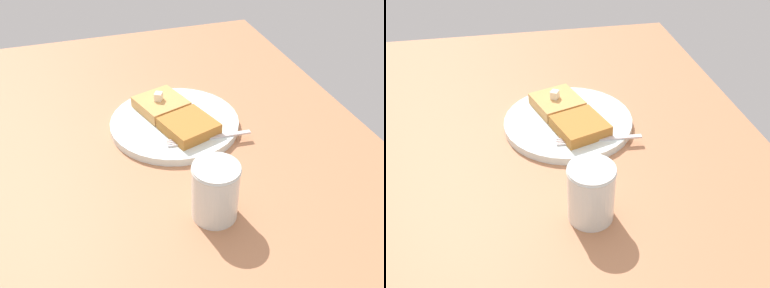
{
  "view_description": "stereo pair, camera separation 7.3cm",
  "coord_description": "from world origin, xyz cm",
  "views": [
    {
      "loc": [
        69.37,
        -6.48,
        50.48
      ],
      "look_at": [
        13.75,
        11.35,
        6.76
      ],
      "focal_mm": 40.0,
      "sensor_mm": 36.0,
      "label": 1
    },
    {
      "loc": [
        71.16,
        0.58,
        50.48
      ],
      "look_at": [
        13.75,
        11.35,
        6.76
      ],
      "focal_mm": 40.0,
      "sensor_mm": 36.0,
      "label": 2
    }
  ],
  "objects": [
    {
      "name": "butter_pat_primary",
      "position": [
        -3.36,
        9.78,
        6.84
      ],
      "size": [
        2.14,
        2.09,
        1.62
      ],
      "primitive_type": "cube",
      "rotation": [
        0.0,
        0.0,
        2.59
      ],
      "color": "#F5EBCB",
      "rests_on": "toast_slice_left"
    },
    {
      "name": "toast_slice_left",
      "position": [
        -3.33,
        10.22,
        4.9
      ],
      "size": [
        11.42,
        11.26,
        2.27
      ],
      "primitive_type": "cube",
      "rotation": [
        0.0,
        0.0,
        0.32
      ],
      "color": "tan",
      "rests_on": "plate"
    },
    {
      "name": "plate",
      "position": [
        1.27,
        11.74,
        3.13
      ],
      "size": [
        25.35,
        25.35,
        1.51
      ],
      "color": "silver",
      "rests_on": "table_surface"
    },
    {
      "name": "toast_slice_middle",
      "position": [
        5.87,
        13.26,
        4.9
      ],
      "size": [
        11.42,
        11.26,
        2.27
      ],
      "primitive_type": "cube",
      "rotation": [
        0.0,
        0.0,
        0.32
      ],
      "color": "#AF702D",
      "rests_on": "plate"
    },
    {
      "name": "syrup_jar",
      "position": [
        26.24,
        10.97,
        6.51
      ],
      "size": [
        7.29,
        7.29,
        9.42
      ],
      "color": "#341A06",
      "rests_on": "table_surface"
    },
    {
      "name": "fork",
      "position": [
        9.21,
        15.13,
        3.95
      ],
      "size": [
        2.47,
        16.06,
        0.36
      ],
      "color": "silver",
      "rests_on": "plate"
    },
    {
      "name": "table_surface",
      "position": [
        0.0,
        0.0,
        1.13
      ],
      "size": [
        96.36,
        96.36,
        2.26
      ],
      "primitive_type": "cube",
      "color": "#B0724C",
      "rests_on": "ground"
    }
  ]
}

